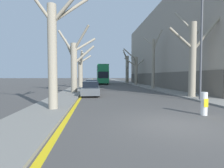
% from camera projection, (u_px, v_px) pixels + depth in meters
% --- Properties ---
extents(ground_plane, '(300.00, 300.00, 0.00)m').
position_uv_depth(ground_plane, '(175.00, 125.00, 7.03)').
color(ground_plane, '#4C4947').
extents(sidewalk_left, '(2.56, 120.00, 0.12)m').
position_uv_depth(sidewalk_left, '(86.00, 82.00, 56.13)').
color(sidewalk_left, gray).
rests_on(sidewalk_left, ground).
extents(sidewalk_right, '(2.56, 120.00, 0.12)m').
position_uv_depth(sidewalk_right, '(123.00, 82.00, 57.31)').
color(sidewalk_right, gray).
rests_on(sidewalk_right, ground).
extents(building_facade_right, '(10.08, 36.57, 13.76)m').
position_uv_depth(building_facade_right, '(179.00, 49.00, 32.27)').
color(building_facade_right, '#9E9384').
rests_on(building_facade_right, ground).
extents(kerb_line_stripe, '(0.24, 120.00, 0.01)m').
position_uv_depth(kerb_line_stripe, '(91.00, 82.00, 56.28)').
color(kerb_line_stripe, yellow).
rests_on(kerb_line_stripe, ground).
extents(street_tree_left_0, '(3.86, 1.61, 7.60)m').
position_uv_depth(street_tree_left_0, '(54.00, 48.00, 9.79)').
color(street_tree_left_0, gray).
rests_on(street_tree_left_0, ground).
extents(street_tree_left_1, '(4.34, 2.77, 7.50)m').
position_uv_depth(street_tree_left_1, '(75.00, 63.00, 19.95)').
color(street_tree_left_1, gray).
rests_on(street_tree_left_1, ground).
extents(street_tree_left_2, '(2.18, 3.63, 6.02)m').
position_uv_depth(street_tree_left_2, '(81.00, 71.00, 28.66)').
color(street_tree_left_2, gray).
rests_on(street_tree_left_2, ground).
extents(street_tree_right_0, '(4.35, 3.67, 8.49)m').
position_uv_depth(street_tree_right_0, '(192.00, 55.00, 15.74)').
color(street_tree_right_0, gray).
rests_on(street_tree_right_0, ground).
extents(street_tree_right_1, '(2.10, 3.53, 8.71)m').
position_uv_depth(street_tree_right_1, '(153.00, 62.00, 26.25)').
color(street_tree_right_1, gray).
rests_on(street_tree_right_1, ground).
extents(street_tree_right_2, '(5.04, 3.08, 7.81)m').
position_uv_depth(street_tree_right_2, '(136.00, 69.00, 37.30)').
color(street_tree_right_2, gray).
rests_on(street_tree_right_2, ground).
extents(street_tree_right_3, '(1.87, 4.18, 9.37)m').
position_uv_depth(street_tree_right_3, '(127.00, 67.00, 48.00)').
color(street_tree_right_3, gray).
rests_on(street_tree_right_3, ground).
extents(double_decker_bus, '(2.56, 11.06, 4.59)m').
position_uv_depth(double_decker_bus, '(102.00, 73.00, 43.31)').
color(double_decker_bus, '#1E7F47').
rests_on(double_decker_bus, ground).
extents(parked_car_0, '(1.74, 4.31, 1.43)m').
position_uv_depth(parked_car_0, '(91.00, 89.00, 17.70)').
color(parked_car_0, '#4C5156').
rests_on(parked_car_0, ground).
extents(parked_car_1, '(1.78, 4.31, 1.43)m').
position_uv_depth(parked_car_1, '(92.00, 85.00, 24.34)').
color(parked_car_1, black).
rests_on(parked_car_1, ground).
extents(parked_car_2, '(1.85, 4.50, 1.32)m').
position_uv_depth(parked_car_2, '(92.00, 83.00, 30.91)').
color(parked_car_2, '#4C5156').
rests_on(parked_car_2, ground).
extents(lamp_post, '(1.40, 0.20, 9.41)m').
position_uv_depth(lamp_post, '(200.00, 35.00, 13.61)').
color(lamp_post, '#4C4F54').
rests_on(lamp_post, ground).
extents(traffic_bollard, '(0.32, 0.33, 1.17)m').
position_uv_depth(traffic_bollard, '(204.00, 104.00, 8.81)').
color(traffic_bollard, white).
rests_on(traffic_bollard, ground).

